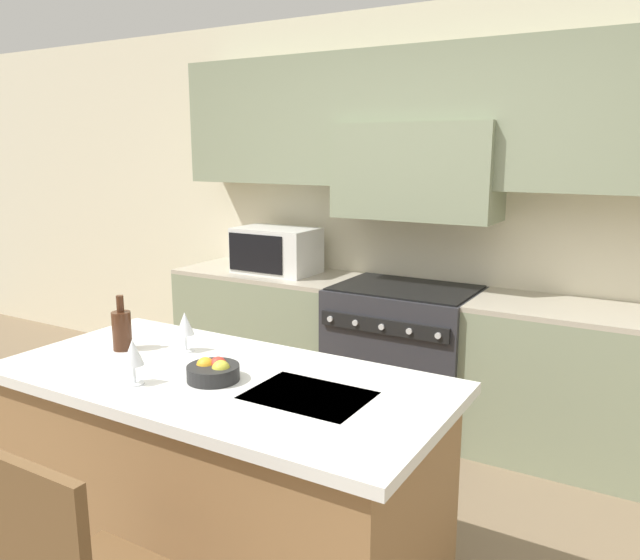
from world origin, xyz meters
name	(u,v)px	position (x,y,z in m)	size (l,w,h in m)	color
back_cabinetry	(425,179)	(0.00, 2.21, 1.60)	(10.00, 0.46, 2.70)	beige
back_counter	(405,356)	(0.00, 1.96, 0.46)	(3.49, 0.62, 0.91)	gray
range_stove	(404,356)	(0.00, 1.94, 0.46)	(0.91, 0.70, 0.92)	#2D2D33
microwave	(276,250)	(-1.01, 1.96, 1.08)	(0.58, 0.38, 0.32)	silver
kitchen_island	(223,478)	(-0.04, 0.13, 0.46)	(1.85, 0.89, 0.91)	olive
wine_bottle	(122,329)	(-0.62, 0.16, 1.00)	(0.08, 0.08, 0.25)	#422314
wine_glass_near	(133,354)	(-0.26, -0.11, 1.03)	(0.08, 0.08, 0.18)	white
wine_glass_far	(185,325)	(-0.36, 0.29, 1.03)	(0.08, 0.08, 0.18)	white
fruit_bowl	(214,371)	(-0.02, 0.08, 0.94)	(0.21, 0.21, 0.09)	black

